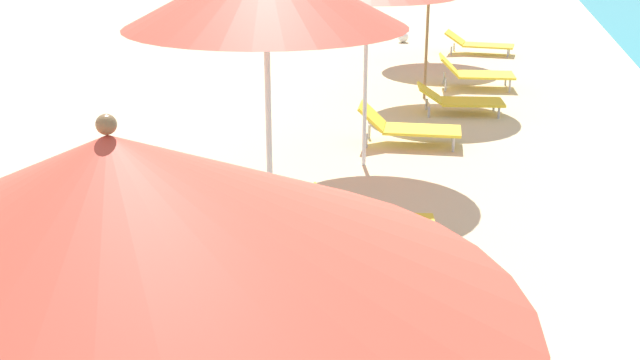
{
  "coord_description": "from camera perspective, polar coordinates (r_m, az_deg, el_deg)",
  "views": [
    {
      "loc": [
        1.8,
        1.55,
        3.12
      ],
      "look_at": [
        0.47,
        7.65,
        0.9
      ],
      "focal_mm": 43.01,
      "sensor_mm": 36.0,
      "label": 1
    }
  ],
  "objects": [
    {
      "name": "lounger_fifth_inland",
      "position": [
        12.51,
        10.32,
        5.91
      ],
      "size": [
        1.44,
        0.8,
        0.47
      ],
      "rotation": [
        0.0,
        0.0,
        0.16
      ],
      "color": "yellow",
      "rests_on": "ground"
    },
    {
      "name": "lounger_third_shoreside",
      "position": [
        7.48,
        3.65,
        -3.08
      ],
      "size": [
        1.31,
        0.81,
        0.54
      ],
      "rotation": [
        0.0,
        0.0,
        0.17
      ],
      "color": "yellow",
      "rests_on": "ground"
    },
    {
      "name": "beach_ball",
      "position": [
        19.26,
        6.21,
        10.53
      ],
      "size": [
        0.26,
        0.26,
        0.26
      ],
      "primitive_type": "sphere",
      "color": "white",
      "rests_on": "ground"
    },
    {
      "name": "umbrella_second",
      "position": [
        2.33,
        -14.94,
        -3.31
      ],
      "size": [
        2.52,
        2.52,
        2.58
      ],
      "color": "olive",
      "rests_on": "ground"
    },
    {
      "name": "cooler_box",
      "position": [
        5.53,
        -9.33,
        -12.98
      ],
      "size": [
        0.44,
        0.49,
        0.34
      ],
      "color": "#338C59",
      "rests_on": "ground"
    },
    {
      "name": "lounger_farthest_shoreside",
      "position": [
        17.93,
        11.69,
        9.93
      ],
      "size": [
        1.57,
        0.71,
        0.5
      ],
      "rotation": [
        0.0,
        0.0,
        -0.08
      ],
      "color": "yellow",
      "rests_on": "ground"
    },
    {
      "name": "lounger_fifth_shoreside",
      "position": [
        14.4,
        11.41,
        7.87
      ],
      "size": [
        1.43,
        0.82,
        0.59
      ],
      "rotation": [
        0.0,
        0.0,
        0.12
      ],
      "color": "yellow",
      "rests_on": "ground"
    },
    {
      "name": "lounger_fourth_shoreside",
      "position": [
        10.72,
        6.5,
        4.0
      ],
      "size": [
        1.45,
        0.65,
        0.57
      ],
      "rotation": [
        0.0,
        0.0,
        0.06
      ],
      "color": "yellow",
      "rests_on": "ground"
    }
  ]
}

